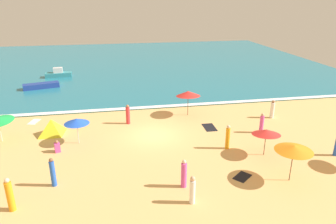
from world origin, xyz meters
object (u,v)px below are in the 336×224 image
at_px(beachgoer_8, 128,115).
at_px(small_boat_0, 41,86).
at_px(beachgoer_5, 228,137).
at_px(beachgoer_9, 192,190).
at_px(beach_umbrella_1, 294,148).
at_px(beachgoer_2, 53,173).
at_px(small_boat_1, 58,74).
at_px(beach_umbrella_2, 77,121).
at_px(beachgoer_0, 10,195).
at_px(beachgoer_4, 262,123).
at_px(beachgoer_6, 272,110).
at_px(beach_tent, 52,127).
at_px(beachgoer_3, 57,147).
at_px(beachgoer_1, 184,174).
at_px(beach_umbrella_3, 266,132).
at_px(beach_umbrella_6, 188,94).

bearing_deg(beachgoer_8, small_boat_0, 126.91).
bearing_deg(small_boat_0, beachgoer_8, -53.09).
relative_size(beachgoer_5, beachgoer_9, 1.12).
distance_m(beach_umbrella_1, beachgoer_2, 13.77).
relative_size(small_boat_0, small_boat_1, 1.19).
bearing_deg(beach_umbrella_2, beachgoer_0, -110.09).
bearing_deg(beachgoer_4, beachgoer_6, 49.57).
height_order(beach_tent, beachgoer_8, beachgoer_8).
distance_m(beachgoer_6, small_boat_0, 25.79).
bearing_deg(beachgoer_3, beachgoer_8, 39.56).
bearing_deg(beachgoer_1, beachgoer_9, -86.31).
relative_size(beachgoer_6, beachgoer_9, 1.02).
height_order(beachgoer_2, beachgoer_4, beachgoer_2).
distance_m(beachgoer_3, beachgoer_9, 10.65).
xyz_separation_m(beachgoer_1, beachgoer_8, (-2.53, 9.99, -0.02)).
bearing_deg(beach_umbrella_2, beach_umbrella_3, -18.32).
relative_size(beach_umbrella_1, beachgoer_0, 1.58).
height_order(beach_umbrella_3, beachgoer_2, beach_umbrella_3).
relative_size(beachgoer_3, beachgoer_6, 0.54).
height_order(beach_umbrella_6, beachgoer_3, beach_umbrella_6).
bearing_deg(beach_umbrella_6, beachgoer_4, -45.17).
xyz_separation_m(beach_umbrella_3, beachgoer_3, (-13.96, 3.02, -1.33)).
bearing_deg(beach_umbrella_1, beach_umbrella_6, 106.15).
height_order(beach_umbrella_1, beachgoer_8, beach_umbrella_1).
xyz_separation_m(beachgoer_6, small_boat_1, (-20.83, 18.69, -0.26)).
relative_size(beach_umbrella_1, beachgoer_2, 1.67).
relative_size(beachgoer_3, small_boat_0, 0.22).
distance_m(beachgoer_6, beachgoer_9, 14.59).
bearing_deg(beach_tent, small_boat_0, 103.83).
height_order(beach_umbrella_3, beachgoer_1, beach_umbrella_3).
height_order(beachgoer_2, small_boat_0, beachgoer_2).
distance_m(beach_umbrella_6, beachgoer_4, 6.94).
bearing_deg(beach_umbrella_1, beachgoer_3, 156.07).
distance_m(beachgoer_2, beachgoer_9, 7.96).
distance_m(beachgoer_0, beachgoer_9, 9.20).
height_order(beach_umbrella_1, small_boat_0, beach_umbrella_1).
bearing_deg(small_boat_1, beachgoer_3, -82.33).
bearing_deg(beach_tent, beachgoer_1, -46.22).
distance_m(beach_umbrella_2, beachgoer_4, 14.17).
distance_m(beach_umbrella_3, small_boat_1, 30.23).
xyz_separation_m(beach_umbrella_2, beach_umbrella_6, (9.31, 4.16, 0.29)).
relative_size(beach_umbrella_1, beachgoer_5, 1.64).
xyz_separation_m(beach_umbrella_3, beachgoer_4, (1.50, 3.50, -0.93)).
relative_size(beachgoer_1, beachgoer_9, 1.08).
height_order(beachgoer_1, beachgoer_9, beachgoer_1).
distance_m(beach_umbrella_6, beachgoer_3, 12.02).
relative_size(beach_umbrella_6, beachgoer_0, 1.28).
height_order(beach_tent, beachgoer_1, beachgoer_1).
bearing_deg(small_boat_1, beachgoer_9, -69.80).
height_order(beach_umbrella_2, small_boat_0, beach_umbrella_2).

